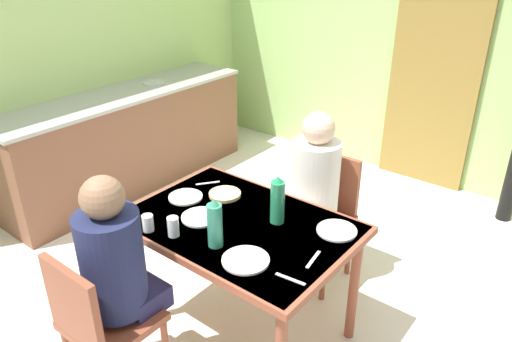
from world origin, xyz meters
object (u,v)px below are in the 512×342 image
at_px(kitchen_counter, 129,139).
at_px(person_near_diner, 115,259).
at_px(dining_table, 239,235).
at_px(chair_far_diner, 323,210).
at_px(chair_near_diner, 99,322).
at_px(water_bottle_green_far, 278,201).
at_px(person_far_diner, 314,180).
at_px(water_bottle_green_near, 215,224).

height_order(kitchen_counter, person_near_diner, person_near_diner).
distance_m(dining_table, chair_far_diner, 0.80).
relative_size(chair_near_diner, chair_far_diner, 1.00).
distance_m(chair_near_diner, chair_far_diner, 1.58).
bearing_deg(water_bottle_green_far, person_near_diner, -116.15).
bearing_deg(chair_far_diner, person_far_diner, 90.00).
bearing_deg(dining_table, water_bottle_green_far, 39.94).
bearing_deg(chair_far_diner, water_bottle_green_far, 97.37).
height_order(chair_near_diner, water_bottle_green_near, water_bottle_green_near).
height_order(person_far_diner, water_bottle_green_near, person_far_diner).
bearing_deg(water_bottle_green_near, person_near_diner, -123.56).
distance_m(person_near_diner, person_far_diner, 1.32).
distance_m(kitchen_counter, chair_far_diner, 2.13).
height_order(chair_near_diner, person_near_diner, person_near_diner).
height_order(person_near_diner, person_far_diner, same).
xyz_separation_m(person_near_diner, water_bottle_green_far, (0.38, 0.77, 0.11)).
distance_m(kitchen_counter, water_bottle_green_near, 2.40).
distance_m(chair_near_diner, person_far_diner, 1.48).
bearing_deg(dining_table, person_far_diner, 83.29).
xyz_separation_m(chair_far_diner, person_near_diner, (-0.30, -1.42, 0.28)).
height_order(person_near_diner, water_bottle_green_near, person_near_diner).
relative_size(chair_far_diner, water_bottle_green_near, 3.29).
bearing_deg(water_bottle_green_far, chair_near_diner, -112.66).
height_order(person_far_diner, water_bottle_green_far, person_far_diner).
bearing_deg(dining_table, kitchen_counter, 157.74).
xyz_separation_m(person_near_diner, water_bottle_green_near, (0.27, 0.41, 0.10)).
relative_size(dining_table, person_near_diner, 1.59).
xyz_separation_m(kitchen_counter, dining_table, (2.06, -0.84, 0.22)).
bearing_deg(water_bottle_green_near, person_far_diner, 88.20).
bearing_deg(chair_near_diner, dining_table, 74.11).
relative_size(chair_near_diner, person_near_diner, 1.13).
distance_m(person_near_diner, water_bottle_green_near, 0.50).
height_order(chair_near_diner, water_bottle_green_far, water_bottle_green_far).
bearing_deg(kitchen_counter, dining_table, -22.26).
bearing_deg(kitchen_counter, person_far_diner, -5.36).
distance_m(dining_table, water_bottle_green_far, 0.30).
xyz_separation_m(water_bottle_green_near, water_bottle_green_far, (0.11, 0.37, 0.01)).
relative_size(dining_table, chair_near_diner, 1.41).
bearing_deg(chair_far_diner, chair_near_diner, 79.20).
height_order(chair_near_diner, chair_far_diner, same).
xyz_separation_m(dining_table, person_far_diner, (0.08, 0.64, 0.11)).
bearing_deg(person_near_diner, water_bottle_green_far, 63.85).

